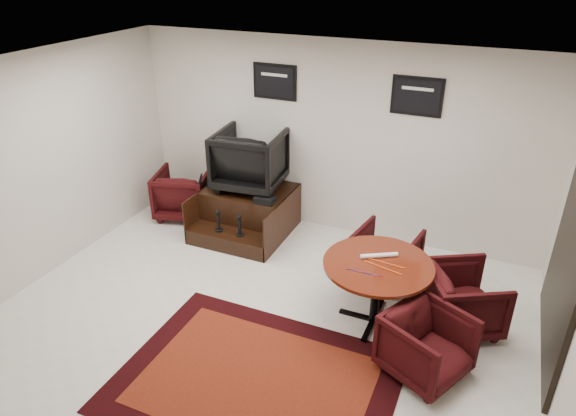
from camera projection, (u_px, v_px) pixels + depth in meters
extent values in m
plane|color=silver|center=(257.00, 323.00, 5.87)|extent=(6.00, 6.00, 0.00)
cube|color=silver|center=(333.00, 140.00, 7.28)|extent=(6.00, 0.02, 2.80)
cube|color=silver|center=(72.00, 386.00, 3.19)|extent=(6.00, 0.02, 2.80)
cube|color=silver|center=(36.00, 170.00, 6.31)|extent=(0.02, 5.00, 2.80)
cube|color=white|center=(249.00, 77.00, 4.60)|extent=(6.00, 5.00, 0.02)
cube|color=black|center=(571.00, 252.00, 4.80)|extent=(0.05, 1.90, 2.30)
cube|color=black|center=(570.00, 251.00, 4.80)|extent=(0.02, 1.72, 2.12)
cube|color=black|center=(570.00, 252.00, 4.80)|extent=(0.03, 0.05, 2.12)
cube|color=black|center=(275.00, 82.00, 7.25)|extent=(0.66, 0.03, 0.50)
cube|color=black|center=(274.00, 82.00, 7.23)|extent=(0.58, 0.01, 0.42)
cube|color=silver|center=(274.00, 75.00, 7.18)|extent=(0.40, 0.00, 0.04)
cube|color=black|center=(417.00, 96.00, 6.53)|extent=(0.66, 0.03, 0.50)
cube|color=black|center=(417.00, 97.00, 6.52)|extent=(0.58, 0.01, 0.42)
cube|color=silver|center=(418.00, 89.00, 6.47)|extent=(0.40, 0.00, 0.04)
cube|color=black|center=(256.00, 381.00, 5.09)|extent=(2.70, 2.02, 0.01)
cube|color=#571A0C|center=(256.00, 380.00, 5.08)|extent=(2.21, 1.54, 0.01)
cube|color=black|center=(251.00, 208.00, 7.75)|extent=(1.26, 0.94, 0.66)
cube|color=black|center=(230.00, 240.00, 7.31)|extent=(1.26, 0.37, 0.23)
cube|color=black|center=(208.00, 206.00, 7.82)|extent=(0.02, 1.31, 0.66)
cube|color=black|center=(283.00, 221.00, 7.38)|extent=(0.02, 1.31, 0.66)
cylinder|color=black|center=(219.00, 230.00, 7.31)|extent=(0.11, 0.11, 0.02)
cylinder|color=black|center=(219.00, 222.00, 7.26)|extent=(0.04, 0.04, 0.24)
sphere|color=black|center=(218.00, 212.00, 7.18)|extent=(0.07, 0.07, 0.07)
cylinder|color=black|center=(240.00, 235.00, 7.19)|extent=(0.11, 0.11, 0.02)
cylinder|color=black|center=(240.00, 227.00, 7.14)|extent=(0.04, 0.04, 0.24)
sphere|color=black|center=(239.00, 217.00, 7.06)|extent=(0.07, 0.07, 0.07)
imported|color=black|center=(250.00, 157.00, 7.43)|extent=(1.02, 0.96, 0.97)
cube|color=black|center=(214.00, 183.00, 7.66)|extent=(0.10, 0.26, 0.10)
cube|color=black|center=(221.00, 184.00, 7.62)|extent=(0.10, 0.26, 0.10)
cube|color=black|center=(265.00, 200.00, 7.15)|extent=(0.28, 0.20, 0.10)
imported|color=black|center=(184.00, 191.00, 8.08)|extent=(0.99, 0.95, 0.83)
cylinder|color=#4A150A|center=(378.00, 265.00, 5.57)|extent=(1.20, 1.20, 0.04)
cylinder|color=black|center=(376.00, 292.00, 5.73)|extent=(0.10, 0.10, 0.71)
cube|color=black|center=(373.00, 319.00, 5.91)|extent=(0.81, 0.06, 0.03)
cube|color=black|center=(373.00, 319.00, 5.91)|extent=(0.06, 0.81, 0.03)
imported|color=black|center=(386.00, 253.00, 6.49)|extent=(0.85, 0.81, 0.77)
imported|color=black|center=(462.00, 296.00, 5.66)|extent=(1.02, 1.04, 0.81)
imported|color=black|center=(427.00, 342.00, 5.04)|extent=(0.95, 0.97, 0.76)
cylinder|color=white|center=(379.00, 255.00, 5.65)|extent=(0.39, 0.25, 0.05)
cylinder|color=#ED4D0D|center=(383.00, 267.00, 5.47)|extent=(0.44, 0.12, 0.01)
cylinder|color=#ED4D0D|center=(385.00, 263.00, 5.55)|extent=(0.45, 0.06, 0.01)
cylinder|color=#4C1933|center=(351.00, 269.00, 5.44)|extent=(0.10, 0.03, 0.01)
cylinder|color=#4C1933|center=(356.00, 271.00, 5.42)|extent=(0.10, 0.03, 0.01)
cylinder|color=#4C1933|center=(362.00, 272.00, 5.40)|extent=(0.10, 0.03, 0.01)
cylinder|color=#4C1933|center=(367.00, 273.00, 5.38)|extent=(0.10, 0.03, 0.01)
cylinder|color=#4C1933|center=(373.00, 275.00, 5.36)|extent=(0.10, 0.03, 0.01)
cylinder|color=#4C1933|center=(378.00, 276.00, 5.33)|extent=(0.10, 0.03, 0.01)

